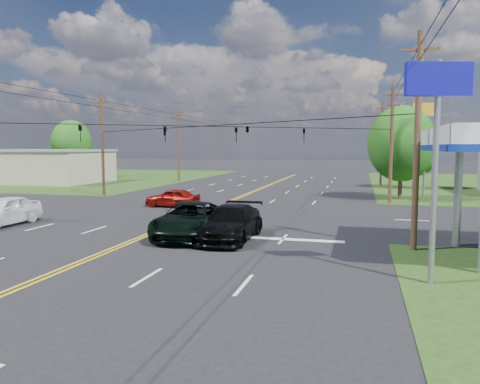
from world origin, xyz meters
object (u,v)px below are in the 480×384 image
(tree_right_a, at_px, (401,144))
(polesign_se, at_px, (437,112))
(pole_nw, at_px, (103,144))
(pole_se, at_px, (417,139))
(pole_right_far, at_px, (382,142))
(suv_black, at_px, (230,223))
(pole_ne, at_px, (391,143))
(tree_far_l, at_px, (71,143))
(pickup_white, at_px, (2,211))
(pole_left_far, at_px, (178,143))
(tree_right_b, at_px, (416,150))
(pickup_dkgreen, at_px, (190,220))
(retail_nw, at_px, (40,167))

(tree_right_a, bearing_deg, polesign_se, -92.17)
(pole_nw, bearing_deg, pole_se, -34.70)
(pole_right_far, bearing_deg, suv_black, -103.05)
(pole_ne, distance_m, tree_far_l, 50.54)
(pole_ne, distance_m, pickup_white, 28.49)
(pole_nw, bearing_deg, pole_left_far, 90.00)
(pole_right_far, relative_size, tree_right_b, 1.41)
(tree_right_a, distance_m, pickup_dkgreen, 23.94)
(pickup_dkgreen, bearing_deg, pole_nw, 125.49)
(retail_nw, height_order, polesign_se, polesign_se)
(pole_ne, distance_m, pickup_dkgreen, 20.91)
(pole_se, xyz_separation_m, pickup_white, (-22.50, 1.00, -4.05))
(pole_ne, relative_size, suv_black, 1.64)
(pole_se, bearing_deg, pole_right_far, 90.00)
(tree_right_a, xyz_separation_m, suv_black, (-9.51, -20.70, -4.03))
(retail_nw, distance_m, pickup_dkgreen, 44.43)
(pole_se, relative_size, tree_right_b, 1.34)
(retail_nw, relative_size, pole_nw, 1.68)
(pole_nw, xyz_separation_m, tree_far_l, (-19.00, 23.00, 0.28))
(pickup_dkgreen, xyz_separation_m, pickup_white, (-11.79, 0.50, -0.01))
(suv_black, bearing_deg, pickup_white, 177.92)
(pickup_white, bearing_deg, tree_right_b, 50.77)
(retail_nw, bearing_deg, polesign_se, -40.19)
(pole_nw, height_order, pole_ne, same)
(tree_right_b, bearing_deg, polesign_se, -95.22)
(pole_left_far, bearing_deg, suv_black, -64.52)
(tree_right_a, bearing_deg, pole_left_far, 149.35)
(tree_right_b, xyz_separation_m, pickup_white, (-26.00, -32.00, -3.35))
(pole_ne, xyz_separation_m, pickup_dkgreen, (-10.71, -17.50, -4.04))
(pole_nw, distance_m, pole_right_far, 32.20)
(retail_nw, relative_size, tree_far_l, 1.83)
(pickup_white, xyz_separation_m, polesign_se, (22.50, -6.33, 4.82))
(pole_se, bearing_deg, retail_nw, 144.21)
(retail_nw, xyz_separation_m, tree_right_a, (44.00, -10.00, 2.87))
(pole_left_far, distance_m, polesign_se, 49.68)
(pole_se, bearing_deg, pole_nw, 145.30)
(tree_right_a, xyz_separation_m, polesign_se, (-1.00, -26.33, 0.82))
(pole_right_far, bearing_deg, pole_se, -90.00)
(suv_black, bearing_deg, tree_right_b, 70.62)
(pole_right_far, bearing_deg, retail_nw, -172.06)
(polesign_se, bearing_deg, suv_black, 146.52)
(pole_left_far, height_order, suv_black, pole_left_far)
(pickup_dkgreen, height_order, polesign_se, polesign_se)
(pole_nw, bearing_deg, pickup_dkgreen, -48.85)
(retail_nw, height_order, pole_ne, pole_ne)
(tree_right_a, bearing_deg, pole_ne, -108.43)
(pole_left_far, xyz_separation_m, pickup_white, (3.50, -36.00, -4.30))
(pickup_dkgreen, relative_size, pickup_white, 1.23)
(pickup_dkgreen, bearing_deg, pole_se, -8.33)
(pole_se, relative_size, pole_left_far, 0.95)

